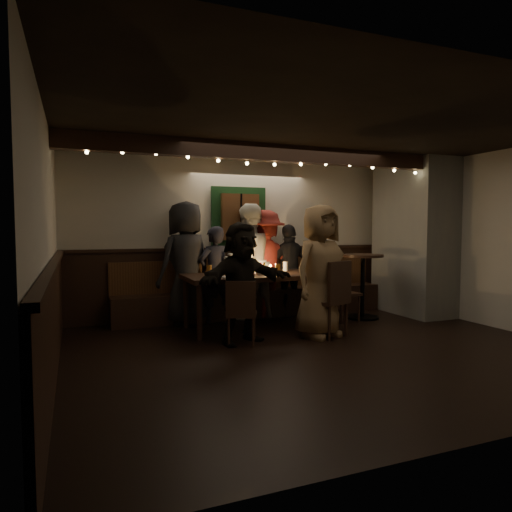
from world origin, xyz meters
name	(u,v)px	position (x,y,z in m)	size (l,w,h in m)	color
room	(336,253)	(1.07, 1.42, 1.07)	(6.02, 5.01, 2.62)	black
dining_table	(261,278)	(-0.23, 1.40, 0.73)	(2.24, 0.96, 0.97)	black
chair_near_left	(241,309)	(-0.84, 0.55, 0.46)	(0.49, 0.49, 0.82)	black
chair_near_right	(333,294)	(0.45, 0.50, 0.58)	(0.61, 0.61, 1.03)	black
chair_end	(339,288)	(1.09, 1.37, 0.53)	(0.46, 0.46, 0.93)	black
high_top	(363,278)	(1.58, 1.44, 0.66)	(0.65, 0.65, 1.04)	black
person_a	(186,263)	(-1.19, 2.09, 0.94)	(0.92, 0.60, 1.88)	black
person_b	(214,274)	(-0.75, 2.05, 0.75)	(0.55, 0.36, 1.50)	#20202B
person_c	(248,262)	(-0.18, 2.07, 0.93)	(0.90, 0.70, 1.86)	silver
person_d	(265,264)	(0.14, 2.13, 0.88)	(1.14, 0.65, 1.76)	maroon
person_e	(290,270)	(0.58, 2.09, 0.77)	(0.90, 0.37, 1.53)	black
person_f	(241,283)	(-0.79, 0.69, 0.78)	(1.44, 0.46, 1.56)	black
person_g	(320,271)	(0.30, 0.60, 0.89)	(0.87, 0.57, 1.79)	olive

